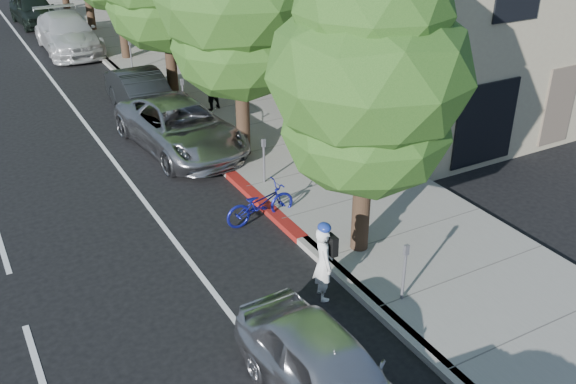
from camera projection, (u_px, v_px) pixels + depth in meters
ground at (282, 224)px, 15.81m from camera, size 120.00×120.00×0.00m
sidewalk at (231, 108)px, 22.96m from camera, size 4.60×56.00×0.15m
curb at (170, 119)px, 21.97m from camera, size 0.30×56.00×0.15m
curb_red_segment at (263, 204)px, 16.55m from camera, size 0.32×4.00×0.15m
street_tree_0 at (369, 78)px, 12.74m from camera, size 4.23×4.23×6.74m
street_tree_1 at (239, 1)px, 17.17m from camera, size 4.54×4.54×7.45m
cyclist at (323, 263)px, 12.81m from camera, size 0.51×0.67×1.63m
bicycle at (260, 204)px, 15.71m from camera, size 1.88×0.73×0.97m
silver_suv at (181, 127)px, 19.51m from camera, size 2.94×5.57×1.49m
dark_sedan at (142, 93)px, 22.41m from camera, size 1.51×4.33×1.43m
white_pickup at (68, 33)px, 29.57m from camera, size 2.42×5.81×1.68m
dark_suv_far at (34, 10)px, 34.37m from camera, size 2.18×4.82×1.60m
near_car_a at (327, 372)px, 10.29m from camera, size 1.81×4.06×1.36m
pedestrian at (209, 88)px, 22.24m from camera, size 0.91×0.80×1.56m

